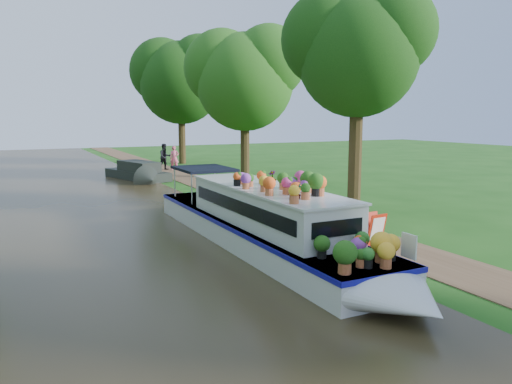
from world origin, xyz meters
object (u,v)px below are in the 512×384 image
object	(u,v)px
plant_boat	(267,222)
second_boat	(139,172)
pedestrian_pink	(174,158)
pedestrian_dark	(165,157)
sandwich_board	(374,231)

from	to	relation	value
plant_boat	second_boat	world-z (taller)	plant_boat
plant_boat	pedestrian_pink	xyz separation A→B (m)	(4.07, 21.99, 0.05)
pedestrian_pink	pedestrian_dark	world-z (taller)	pedestrian_dark
sandwich_board	pedestrian_dark	world-z (taller)	pedestrian_dark
plant_boat	sandwich_board	world-z (taller)	plant_boat
plant_boat	sandwich_board	distance (m)	3.30
second_boat	pedestrian_dark	bearing A→B (deg)	39.92
sandwich_board	pedestrian_pink	world-z (taller)	pedestrian_pink
pedestrian_pink	sandwich_board	bearing A→B (deg)	-73.22
plant_boat	pedestrian_pink	size ratio (longest dim) A/B	7.77
plant_boat	pedestrian_dark	distance (m)	22.74
sandwich_board	pedestrian_dark	size ratio (longest dim) A/B	0.53
plant_boat	pedestrian_pink	distance (m)	22.36
pedestrian_dark	second_boat	bearing A→B (deg)	-130.42
plant_boat	pedestrian_dark	bearing A→B (deg)	81.09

